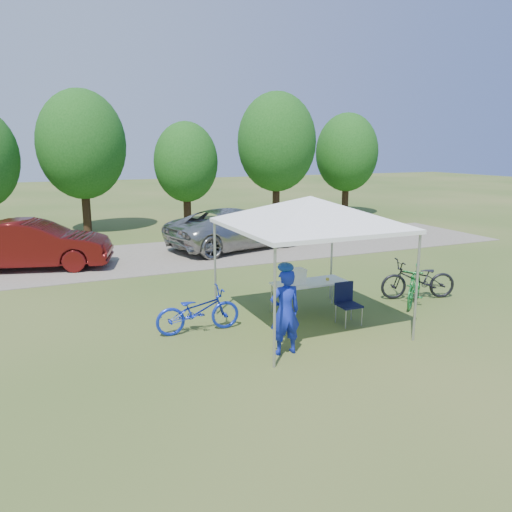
{
  "coord_description": "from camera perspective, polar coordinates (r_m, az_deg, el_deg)",
  "views": [
    {
      "loc": [
        -4.97,
        -8.61,
        3.68
      ],
      "look_at": [
        -0.3,
        2.0,
        1.14
      ],
      "focal_mm": 35.0,
      "sensor_mm": 36.0,
      "label": 1
    }
  ],
  "objects": [
    {
      "name": "ground",
      "position": [
        10.6,
        5.89,
        -8.0
      ],
      "size": [
        100.0,
        100.0,
        0.0
      ],
      "primitive_type": "plane",
      "color": "#2D5119",
      "rests_on": "ground"
    },
    {
      "name": "gravel_strip",
      "position": [
        17.73,
        -6.96,
        0.34
      ],
      "size": [
        24.0,
        5.0,
        0.02
      ],
      "primitive_type": "cube",
      "color": "gray",
      "rests_on": "ground"
    },
    {
      "name": "canopy",
      "position": [
        10.0,
        6.22,
        6.4
      ],
      "size": [
        4.53,
        4.53,
        3.0
      ],
      "color": "#A5A5AA",
      "rests_on": "ground"
    },
    {
      "name": "treeline",
      "position": [
        23.14,
        -12.38,
        11.74
      ],
      "size": [
        24.89,
        4.28,
        6.3
      ],
      "color": "#382314",
      "rests_on": "ground"
    },
    {
      "name": "folding_table",
      "position": [
        11.34,
        6.16,
        -3.16
      ],
      "size": [
        1.7,
        0.71,
        0.7
      ],
      "color": "white",
      "rests_on": "ground"
    },
    {
      "name": "folding_chair",
      "position": [
        10.78,
        10.3,
        -4.91
      ],
      "size": [
        0.45,
        0.47,
        0.87
      ],
      "rotation": [
        0.0,
        0.0,
        -0.02
      ],
      "color": "black",
      "rests_on": "ground"
    },
    {
      "name": "cooler",
      "position": [
        11.1,
        4.45,
        -2.34
      ],
      "size": [
        0.46,
        0.31,
        0.33
      ],
      "color": "white",
      "rests_on": "folding_table"
    },
    {
      "name": "ice_cream_cup",
      "position": [
        11.5,
        8.18,
        -2.63
      ],
      "size": [
        0.07,
        0.07,
        0.06
      ],
      "primitive_type": "cylinder",
      "color": "gold",
      "rests_on": "folding_table"
    },
    {
      "name": "cyclist",
      "position": [
        8.99,
        3.34,
        -6.39
      ],
      "size": [
        0.59,
        0.4,
        1.58
      ],
      "primitive_type": "imported",
      "rotation": [
        0.0,
        0.0,
        3.1
      ],
      "color": "#1425A6",
      "rests_on": "ground"
    },
    {
      "name": "bike_blue",
      "position": [
        10.18,
        -6.65,
        -6.21
      ],
      "size": [
        1.74,
        0.65,
        0.91
      ],
      "primitive_type": "imported",
      "rotation": [
        0.0,
        0.0,
        1.54
      ],
      "color": "#142BB5",
      "rests_on": "ground"
    },
    {
      "name": "bike_green",
      "position": [
        12.38,
        17.66,
        -3.23
      ],
      "size": [
        1.5,
        1.34,
        0.95
      ],
      "primitive_type": "imported",
      "rotation": [
        0.0,
        0.0,
        -0.88
      ],
      "color": "#19732D",
      "rests_on": "ground"
    },
    {
      "name": "bike_dark",
      "position": [
        12.91,
        18.07,
        -2.55
      ],
      "size": [
        1.98,
        1.19,
        0.98
      ],
      "primitive_type": "imported",
      "rotation": [
        0.0,
        0.0,
        -1.88
      ],
      "color": "black",
      "rests_on": "ground"
    },
    {
      "name": "minivan",
      "position": [
        18.38,
        -2.17,
        3.21
      ],
      "size": [
        5.72,
        3.63,
        1.47
      ],
      "primitive_type": "imported",
      "rotation": [
        0.0,
        0.0,
        1.81
      ],
      "color": "#9EA09B",
      "rests_on": "gravel_strip"
    },
    {
      "name": "sedan",
      "position": [
        16.64,
        -24.1,
        1.21
      ],
      "size": [
        4.79,
        2.7,
        1.5
      ],
      "primitive_type": "imported",
      "rotation": [
        0.0,
        0.0,
        1.31
      ],
      "color": "#500E0D",
      "rests_on": "gravel_strip"
    }
  ]
}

